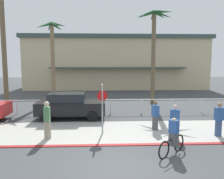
% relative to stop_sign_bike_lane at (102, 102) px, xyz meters
% --- Properties ---
extents(ground_plane, '(80.00, 80.00, 0.00)m').
position_rel_stop_sign_bike_lane_xyz_m(ground_plane, '(0.60, 6.11, -1.68)').
color(ground_plane, '#424447').
extents(sidewalk_strip, '(44.00, 4.00, 0.02)m').
position_rel_stop_sign_bike_lane_xyz_m(sidewalk_strip, '(0.60, 0.31, -1.67)').
color(sidewalk_strip, '#ADAAA0').
rests_on(sidewalk_strip, ground).
extents(curb_paint, '(44.00, 0.24, 0.03)m').
position_rel_stop_sign_bike_lane_xyz_m(curb_paint, '(0.60, -1.69, -1.66)').
color(curb_paint, maroon).
rests_on(curb_paint, ground).
extents(building_backdrop, '(25.47, 11.74, 7.33)m').
position_rel_stop_sign_bike_lane_xyz_m(building_backdrop, '(2.06, 23.27, 2.01)').
color(building_backdrop, beige).
rests_on(building_backdrop, ground).
extents(rail_fence, '(22.20, 0.08, 1.04)m').
position_rel_stop_sign_bike_lane_xyz_m(rail_fence, '(0.60, 4.61, -0.84)').
color(rail_fence, white).
rests_on(rail_fence, ground).
extents(stop_sign_bike_lane, '(0.52, 0.56, 2.56)m').
position_rel_stop_sign_bike_lane_xyz_m(stop_sign_bike_lane, '(0.00, 0.00, 0.00)').
color(stop_sign_bike_lane, gray).
rests_on(stop_sign_bike_lane, ground).
extents(palm_tree_2, '(2.70, 2.94, 9.43)m').
position_rel_stop_sign_bike_lane_xyz_m(palm_tree_2, '(-7.49, 6.50, 4.89)').
color(palm_tree_2, brown).
rests_on(palm_tree_2, ground).
extents(palm_tree_3, '(2.73, 2.82, 7.37)m').
position_rel_stop_sign_bike_lane_xyz_m(palm_tree_3, '(-4.57, 9.94, 3.57)').
color(palm_tree_3, '#846B4C').
rests_on(palm_tree_3, ground).
extents(palm_tree_4, '(3.06, 3.18, 8.17)m').
position_rel_stop_sign_bike_lane_xyz_m(palm_tree_4, '(4.54, 8.50, 4.50)').
color(palm_tree_4, brown).
rests_on(palm_tree_4, ground).
extents(car_black_1, '(4.40, 2.02, 1.69)m').
position_rel_stop_sign_bike_lane_xyz_m(car_black_1, '(-2.09, 3.27, -0.81)').
color(car_black_1, black).
rests_on(car_black_1, ground).
extents(cyclist_black_0, '(1.41, 1.25, 1.50)m').
position_rel_stop_sign_bike_lane_xyz_m(cyclist_black_0, '(2.80, -2.74, -0.98)').
color(cyclist_black_0, black).
rests_on(cyclist_black_0, ground).
extents(pedestrian_0, '(0.47, 0.45, 1.62)m').
position_rel_stop_sign_bike_lane_xyz_m(pedestrian_0, '(3.53, -0.72, -0.93)').
color(pedestrian_0, gray).
rests_on(pedestrian_0, ground).
extents(pedestrian_1, '(0.40, 0.46, 1.60)m').
position_rel_stop_sign_bike_lane_xyz_m(pedestrian_1, '(2.86, 0.52, -0.94)').
color(pedestrian_1, '#4C4C51').
rests_on(pedestrian_1, ground).
extents(pedestrian_2, '(0.34, 0.42, 1.83)m').
position_rel_stop_sign_bike_lane_xyz_m(pedestrian_2, '(-2.64, -0.68, -0.82)').
color(pedestrian_2, gray).
rests_on(pedestrian_2, ground).
extents(pedestrian_3, '(0.45, 0.39, 1.70)m').
position_rel_stop_sign_bike_lane_xyz_m(pedestrian_3, '(5.76, -0.66, -0.89)').
color(pedestrian_3, '#384C7A').
rests_on(pedestrian_3, ground).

